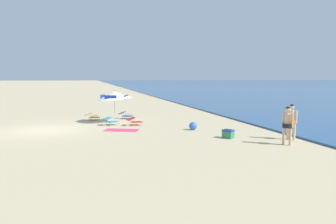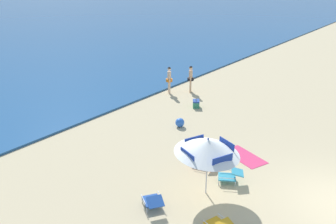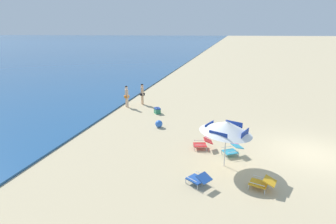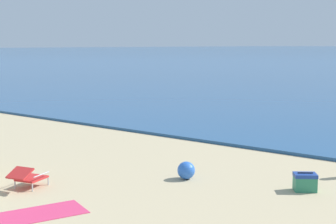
% 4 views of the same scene
% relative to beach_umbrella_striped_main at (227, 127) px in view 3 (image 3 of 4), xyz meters
% --- Properties ---
extents(ground_plane, '(800.00, 800.00, 0.00)m').
position_rel_beach_umbrella_striped_main_xyz_m(ground_plane, '(2.09, -3.90, -1.73)').
color(ground_plane, tan).
extents(beach_umbrella_striped_main, '(2.44, 2.47, 2.07)m').
position_rel_beach_umbrella_striped_main_xyz_m(beach_umbrella_striped_main, '(0.00, 0.00, 0.00)').
color(beach_umbrella_striped_main, silver).
rests_on(beach_umbrella_striped_main, ground).
extents(lounge_chair_under_umbrella, '(0.89, 1.00, 0.49)m').
position_rel_beach_umbrella_striped_main_xyz_m(lounge_chair_under_umbrella, '(1.08, -0.33, -1.46)').
color(lounge_chair_under_umbrella, teal).
rests_on(lounge_chair_under_umbrella, ground).
extents(lounge_chair_beside_umbrella, '(0.92, 1.01, 0.51)m').
position_rel_beach_umbrella_striped_main_xyz_m(lounge_chair_beside_umbrella, '(-1.73, 0.86, -1.46)').
color(lounge_chair_beside_umbrella, '#1E4799').
rests_on(lounge_chair_beside_umbrella, ground).
extents(lounge_chair_facing_sea, '(0.78, 0.99, 0.50)m').
position_rel_beach_umbrella_striped_main_xyz_m(lounge_chair_facing_sea, '(-1.46, -1.37, -1.46)').
color(lounge_chair_facing_sea, gold).
rests_on(lounge_chair_facing_sea, ground).
extents(lounge_chair_spare_folded, '(0.73, 0.98, 0.51)m').
position_rel_beach_umbrella_striped_main_xyz_m(lounge_chair_spare_folded, '(1.49, 1.06, -1.46)').
color(lounge_chair_spare_folded, red).
rests_on(lounge_chair_spare_folded, ground).
extents(person_standing_near_shore, '(0.40, 0.40, 1.62)m').
position_rel_beach_umbrella_striped_main_xyz_m(person_standing_near_shore, '(7.56, 7.36, -0.79)').
color(person_standing_near_shore, beige).
rests_on(person_standing_near_shore, ground).
extents(person_standing_beside, '(0.42, 0.40, 1.62)m').
position_rel_beach_umbrella_striped_main_xyz_m(person_standing_beside, '(8.55, 6.48, -0.80)').
color(person_standing_beside, '#D8A87F').
rests_on(person_standing_beside, ground).
extents(cooler_box, '(0.61, 0.57, 0.43)m').
position_rel_beach_umbrella_striped_main_xyz_m(cooler_box, '(6.55, 4.74, -1.53)').
color(cooler_box, '#2D7F5B').
rests_on(cooler_box, ground).
extents(beach_ball, '(0.43, 0.43, 0.43)m').
position_rel_beach_umbrella_striped_main_xyz_m(beach_ball, '(3.89, 3.90, -1.52)').
color(beach_ball, blue).
rests_on(beach_ball, ground).
extents(beach_towel, '(1.49, 2.00, 0.01)m').
position_rel_beach_umbrella_striped_main_xyz_m(beach_towel, '(3.08, 0.11, -1.73)').
color(beach_towel, '#DB3866').
rests_on(beach_towel, ground).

